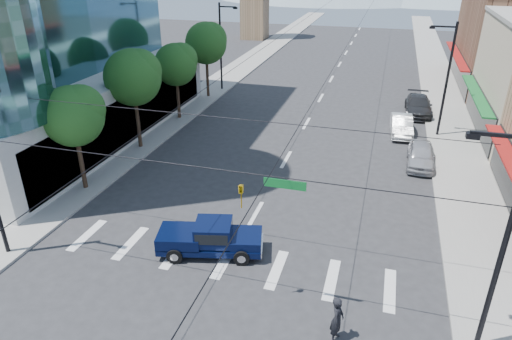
{
  "coord_description": "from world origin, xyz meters",
  "views": [
    {
      "loc": [
        6.33,
        -15.53,
        13.67
      ],
      "look_at": [
        0.14,
        5.73,
        3.0
      ],
      "focal_mm": 32.0,
      "sensor_mm": 36.0,
      "label": 1
    }
  ],
  "objects_px": {
    "pickup_truck": "(210,237)",
    "parked_car_near": "(421,155)",
    "pedestrian": "(337,319)",
    "parked_car_mid": "(401,125)",
    "parked_car_far": "(418,106)"
  },
  "relations": [
    {
      "from": "pickup_truck",
      "to": "pedestrian",
      "type": "height_order",
      "value": "pedestrian"
    },
    {
      "from": "pedestrian",
      "to": "parked_car_near",
      "type": "relative_size",
      "value": 0.44
    },
    {
      "from": "parked_car_far",
      "to": "pedestrian",
      "type": "bearing_deg",
      "value": -98.51
    },
    {
      "from": "pedestrian",
      "to": "parked_car_far",
      "type": "distance_m",
      "value": 29.65
    },
    {
      "from": "parked_car_near",
      "to": "parked_car_mid",
      "type": "bearing_deg",
      "value": 103.98
    },
    {
      "from": "pedestrian",
      "to": "parked_car_mid",
      "type": "height_order",
      "value": "pedestrian"
    },
    {
      "from": "pickup_truck",
      "to": "parked_car_mid",
      "type": "relative_size",
      "value": 1.18
    },
    {
      "from": "pedestrian",
      "to": "parked_car_far",
      "type": "height_order",
      "value": "pedestrian"
    },
    {
      "from": "pickup_truck",
      "to": "parked_car_near",
      "type": "height_order",
      "value": "pickup_truck"
    },
    {
      "from": "parked_car_near",
      "to": "pickup_truck",
      "type": "bearing_deg",
      "value": -125.51
    },
    {
      "from": "parked_car_mid",
      "to": "parked_car_far",
      "type": "relative_size",
      "value": 0.83
    },
    {
      "from": "pedestrian",
      "to": "parked_car_far",
      "type": "xyz_separation_m",
      "value": [
        3.78,
        29.41,
        -0.18
      ]
    },
    {
      "from": "pickup_truck",
      "to": "parked_car_far",
      "type": "xyz_separation_m",
      "value": [
        10.53,
        25.52,
        -0.1
      ]
    },
    {
      "from": "pickup_truck",
      "to": "parked_car_near",
      "type": "xyz_separation_m",
      "value": [
        10.38,
        13.78,
        -0.14
      ]
    },
    {
      "from": "parked_car_near",
      "to": "parked_car_mid",
      "type": "xyz_separation_m",
      "value": [
        -1.32,
        5.95,
        -0.01
      ]
    }
  ]
}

